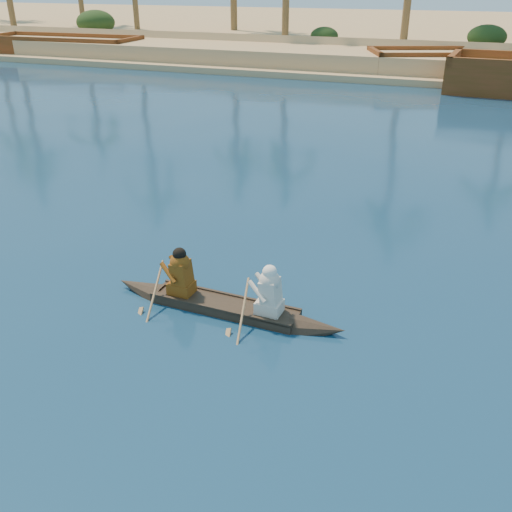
% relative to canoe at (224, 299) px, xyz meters
% --- Properties ---
extents(ground, '(160.00, 160.00, 0.00)m').
position_rel_canoe_xyz_m(ground, '(-6.46, 2.21, -0.23)').
color(ground, '#0B2749').
rests_on(ground, ground).
extents(sandy_embankment, '(150.00, 51.00, 1.50)m').
position_rel_canoe_xyz_m(sandy_embankment, '(-6.46, 49.09, 0.30)').
color(sandy_embankment, tan).
rests_on(sandy_embankment, ground).
extents(shrub_cluster, '(100.00, 6.00, 2.40)m').
position_rel_canoe_xyz_m(shrub_cluster, '(-6.46, 33.71, 0.97)').
color(shrub_cluster, black).
rests_on(shrub_cluster, ground).
extents(canoe, '(4.40, 0.73, 1.21)m').
position_rel_canoe_xyz_m(canoe, '(0.00, 0.00, 0.00)').
color(canoe, '#35251D').
rests_on(canoe, ground).
extents(barge_left, '(11.15, 4.23, 1.83)m').
position_rel_canoe_xyz_m(barge_left, '(-24.56, 27.18, 0.41)').
color(barge_left, brown).
rests_on(barge_left, ground).
extents(barge_mid, '(11.32, 7.35, 1.79)m').
position_rel_canoe_xyz_m(barge_mid, '(2.40, 28.88, 0.40)').
color(barge_mid, brown).
rests_on(barge_mid, ground).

